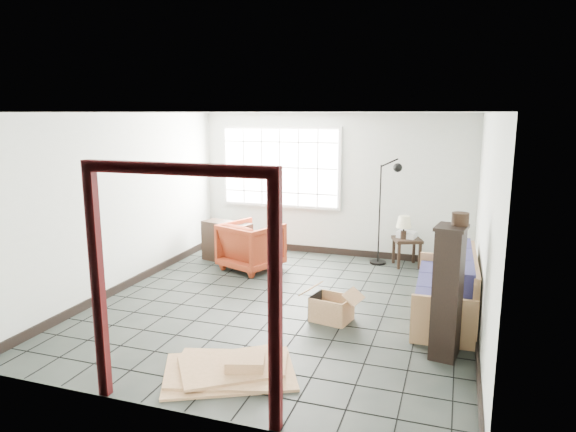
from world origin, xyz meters
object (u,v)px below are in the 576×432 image
(futon_sofa, at_px, (449,294))
(armchair, at_px, (251,244))
(side_table, at_px, (407,243))
(tall_shelf, at_px, (448,292))

(futon_sofa, height_order, armchair, armchair)
(armchair, relative_size, side_table, 1.53)
(futon_sofa, distance_m, tall_shelf, 1.25)
(armchair, xyz_separation_m, tall_shelf, (3.20, -2.28, 0.29))
(futon_sofa, distance_m, side_table, 2.25)
(side_table, height_order, tall_shelf, tall_shelf)
(tall_shelf, bearing_deg, armchair, 153.87)
(futon_sofa, xyz_separation_m, armchair, (-3.22, 1.11, 0.13))
(futon_sofa, xyz_separation_m, side_table, (-0.75, 2.12, 0.10))
(armchair, bearing_deg, side_table, -136.04)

